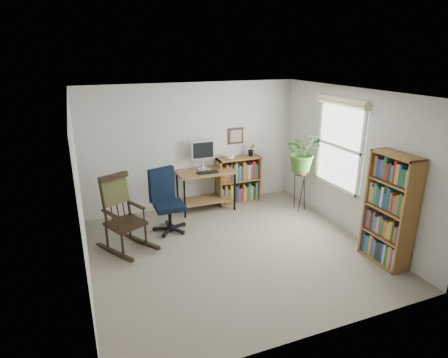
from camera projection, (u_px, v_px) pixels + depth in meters
name	position (u px, v px, depth m)	size (l,w,h in m)	color
floor	(234.00, 251.00, 5.80)	(4.20, 4.00, 0.00)	gray
ceiling	(235.00, 93.00, 5.02)	(4.20, 4.00, 0.00)	silver
wall_back	(193.00, 147.00, 7.17)	(4.20, 0.00, 2.40)	beige
wall_front	(315.00, 238.00, 3.65)	(4.20, 0.00, 2.40)	beige
wall_left	(80.00, 197.00, 4.67)	(0.00, 4.00, 2.40)	beige
wall_right	(351.00, 162.00, 6.15)	(0.00, 4.00, 2.40)	beige
window	(339.00, 147.00, 6.33)	(0.12, 1.20, 1.50)	white
desk	(206.00, 190.00, 7.22)	(1.08, 0.59, 0.78)	olive
monitor	(203.00, 155.00, 7.12)	(0.46, 0.16, 0.56)	silver
keyboard	(208.00, 172.00, 6.98)	(0.40, 0.15, 0.03)	black
office_chair	(169.00, 201.00, 6.28)	(0.60, 0.60, 1.10)	black
rocking_chair	(125.00, 214.00, 5.66)	(0.62, 1.04, 1.21)	black
low_bookshelf	(238.00, 180.00, 7.56)	(0.89, 0.30, 0.94)	olive
tall_bookshelf	(390.00, 210.00, 5.26)	(0.31, 0.71, 1.63)	olive
plant_stand	(300.00, 189.00, 7.15)	(0.24, 0.24, 0.86)	black
spider_plant	(304.00, 133.00, 6.79)	(1.69, 1.88, 1.46)	#346423
potted_plant_small	(251.00, 153.00, 7.49)	(0.13, 0.24, 0.11)	#346423
framed_picture	(236.00, 136.00, 7.41)	(0.32, 0.04, 0.32)	black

